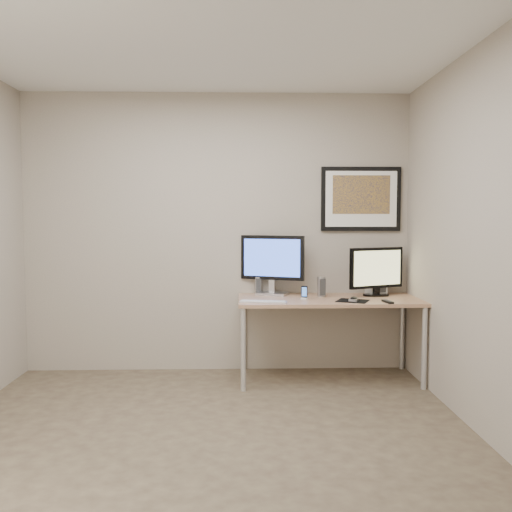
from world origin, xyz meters
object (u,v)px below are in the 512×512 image
object	(u,v)px
keyboard	(263,302)
fan_unit	(376,281)
framed_art	(361,199)
phone_dock	(304,292)
speaker_left	(258,285)
monitor_tv	(376,270)
desk	(329,306)
speaker_right	(321,287)
monitor_large	(272,262)

from	to	relation	value
keyboard	fan_unit	bearing A→B (deg)	31.64
framed_art	phone_dock	size ratio (longest dim) A/B	6.42
phone_dock	speaker_left	bearing A→B (deg)	161.61
phone_dock	keyboard	world-z (taller)	phone_dock
speaker_left	monitor_tv	bearing A→B (deg)	-11.45
desk	monitor_tv	xyz separation A→B (m)	(0.46, 0.13, 0.30)
desk	speaker_right	size ratio (longest dim) A/B	8.83
speaker_right	fan_unit	size ratio (longest dim) A/B	0.71
fan_unit	framed_art	bearing A→B (deg)	119.93
speaker_left	speaker_right	size ratio (longest dim) A/B	0.90
desk	phone_dock	xyz separation A→B (m)	(-0.22, -0.04, 0.12)
speaker_right	phone_dock	size ratio (longest dim) A/B	1.55
framed_art	speaker_left	bearing A→B (deg)	-178.03
desk	fan_unit	xyz separation A→B (m)	(0.48, 0.21, 0.19)
monitor_large	speaker_right	xyz separation A→B (m)	(0.44, -0.14, -0.21)
monitor_tv	phone_dock	xyz separation A→B (m)	(-0.68, -0.17, -0.18)
monitor_large	speaker_right	bearing A→B (deg)	2.90
desk	keyboard	distance (m)	0.63
framed_art	phone_dock	xyz separation A→B (m)	(-0.57, -0.37, -0.83)
monitor_large	speaker_right	distance (m)	0.51
desk	keyboard	size ratio (longest dim) A/B	4.02
desk	monitor_tv	world-z (taller)	monitor_tv
speaker_right	phone_dock	world-z (taller)	speaker_right
speaker_right	framed_art	bearing A→B (deg)	18.63
framed_art	fan_unit	world-z (taller)	framed_art
monitor_large	monitor_tv	xyz separation A→B (m)	(0.94, -0.11, -0.07)
monitor_large	keyboard	xyz separation A→B (m)	(-0.10, -0.46, -0.30)
monitor_large	fan_unit	bearing A→B (deg)	19.33
desk	keyboard	bearing A→B (deg)	-159.74
framed_art	speaker_left	world-z (taller)	framed_art
desk	monitor_large	bearing A→B (deg)	153.66
fan_unit	speaker_left	bearing A→B (deg)	159.18
keyboard	speaker_left	bearing A→B (deg)	102.53
monitor_large	monitor_tv	size ratio (longest dim) A/B	1.08
desk	monitor_large	distance (m)	0.66
monitor_large	fan_unit	distance (m)	0.98
desk	fan_unit	bearing A→B (deg)	23.92
monitor_tv	speaker_left	distance (m)	1.10
keyboard	fan_unit	world-z (taller)	fan_unit
speaker_left	speaker_right	distance (m)	0.60
framed_art	speaker_left	distance (m)	1.26
framed_art	keyboard	bearing A→B (deg)	-149.70
monitor_tv	speaker_left	bearing A→B (deg)	148.00
speaker_right	monitor_tv	bearing A→B (deg)	-8.01
monitor_tv	speaker_right	size ratio (longest dim) A/B	2.94
desk	speaker_left	size ratio (longest dim) A/B	9.86
framed_art	fan_unit	distance (m)	0.78
framed_art	speaker_right	distance (m)	0.93
monitor_tv	phone_dock	world-z (taller)	monitor_tv
monitor_tv	keyboard	world-z (taller)	monitor_tv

